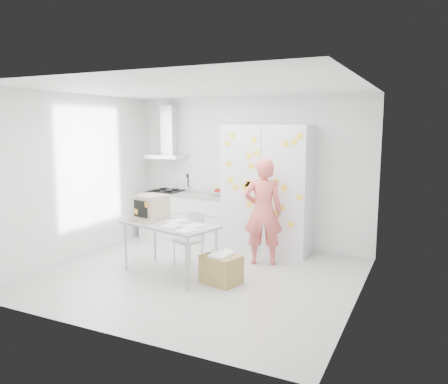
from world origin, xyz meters
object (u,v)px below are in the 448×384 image
at_px(person, 263,212).
at_px(cardboard_box, 221,269).
at_px(desk, 158,214).
at_px(chair, 191,235).

distance_m(person, cardboard_box, 1.26).
distance_m(desk, cardboard_box, 1.30).
bearing_deg(cardboard_box, chair, 146.07).
relative_size(person, chair, 2.00).
bearing_deg(person, cardboard_box, 57.23).
height_order(desk, cardboard_box, desk).
distance_m(desk, chair, 0.66).
relative_size(person, cardboard_box, 2.89).
xyz_separation_m(desk, chair, (0.34, 0.42, -0.38)).
height_order(person, chair, person).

